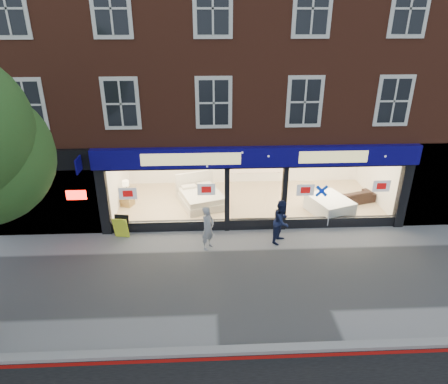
{
  "coord_description": "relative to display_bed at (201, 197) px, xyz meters",
  "views": [
    {
      "loc": [
        -1.79,
        -10.06,
        7.54
      ],
      "look_at": [
        -1.19,
        2.5,
        1.81
      ],
      "focal_mm": 32.0,
      "sensor_mm": 36.0,
      "label": 1
    }
  ],
  "objects": [
    {
      "name": "kerb_line",
      "position": [
        2.04,
        -8.22,
        -0.41
      ],
      "size": [
        60.0,
        0.1,
        0.01
      ],
      "primitive_type": "cube",
      "color": "#8C0A07",
      "rests_on": "ground"
    },
    {
      "name": "bedside_table",
      "position": [
        -3.06,
        -0.01,
        -0.04
      ],
      "size": [
        0.59,
        0.59,
        0.55
      ],
      "primitive_type": "cube",
      "rotation": [
        0.0,
        0.0,
        -0.39
      ],
      "color": "brown",
      "rests_on": "showroom_floor"
    },
    {
      "name": "mattress_stack",
      "position": [
        5.14,
        -1.12,
        0.02
      ],
      "size": [
        1.83,
        2.04,
        0.67
      ],
      "rotation": [
        0.0,
        0.0,
        0.35
      ],
      "color": "white",
      "rests_on": "showroom_floor"
    },
    {
      "name": "kerb_stone",
      "position": [
        2.04,
        -8.02,
        -0.36
      ],
      "size": [
        60.0,
        0.25,
        0.12
      ],
      "primitive_type": "cube",
      "color": "gray",
      "rests_on": "ground"
    },
    {
      "name": "a_board",
      "position": [
        -2.86,
        -2.42,
        0.0
      ],
      "size": [
        0.59,
        0.43,
        0.83
      ],
      "primitive_type": "cube",
      "rotation": [
        0.0,
        0.0,
        -0.17
      ],
      "color": "yellow",
      "rests_on": "ground"
    },
    {
      "name": "display_bed",
      "position": [
        0.0,
        0.0,
        0.0
      ],
      "size": [
        2.17,
        2.4,
        1.12
      ],
      "rotation": [
        0.0,
        0.0,
        0.33
      ],
      "color": "beige",
      "rests_on": "showroom_floor"
    },
    {
      "name": "pedestrian_blue",
      "position": [
        2.87,
        -2.99,
        0.39
      ],
      "size": [
        0.94,
        0.98,
        1.6
      ],
      "primitive_type": "imported",
      "rotation": [
        0.0,
        0.0,
        0.99
      ],
      "color": "#161E40",
      "rests_on": "ground"
    },
    {
      "name": "building",
      "position": [
        2.03,
        1.82,
        6.26
      ],
      "size": [
        19.0,
        8.26,
        10.3
      ],
      "color": "brown",
      "rests_on": "ground"
    },
    {
      "name": "showroom_floor",
      "position": [
        2.04,
        0.13,
        -0.37
      ],
      "size": [
        11.0,
        4.5,
        0.1
      ],
      "primitive_type": "cube",
      "color": "tan",
      "rests_on": "ground"
    },
    {
      "name": "sofa",
      "position": [
        6.43,
        -0.16,
        -0.04
      ],
      "size": [
        2.01,
        1.24,
        0.55
      ],
      "primitive_type": "imported",
      "rotation": [
        0.0,
        0.0,
        3.43
      ],
      "color": "black",
      "rests_on": "showroom_floor"
    },
    {
      "name": "pedestrian_grey",
      "position": [
        0.27,
        -3.3,
        0.37
      ],
      "size": [
        0.63,
        0.68,
        1.57
      ],
      "primitive_type": "imported",
      "rotation": [
        0.0,
        0.0,
        0.97
      ],
      "color": "#A0A1A7",
      "rests_on": "ground"
    },
    {
      "name": "ground",
      "position": [
        2.04,
        -5.12,
        -0.42
      ],
      "size": [
        120.0,
        120.0,
        0.0
      ],
      "primitive_type": "plane",
      "color": "gray",
      "rests_on": "ground"
    }
  ]
}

